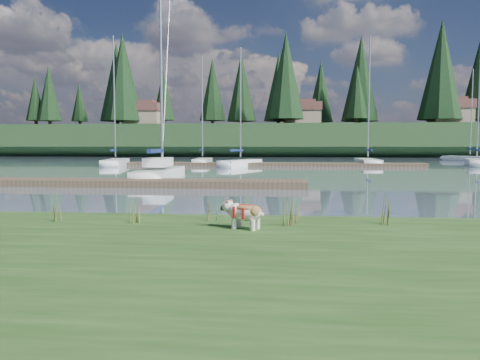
# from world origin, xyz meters

# --- Properties ---
(ground) EXTENTS (200.00, 200.00, 0.00)m
(ground) POSITION_xyz_m (0.00, 30.00, 0.00)
(ground) COLOR gray
(ground) RESTS_ON ground
(bank) EXTENTS (60.00, 9.00, 0.35)m
(bank) POSITION_xyz_m (0.00, -6.00, 0.17)
(bank) COLOR #2C4E1D
(bank) RESTS_ON ground
(ridge) EXTENTS (200.00, 20.00, 5.00)m
(ridge) POSITION_xyz_m (0.00, 73.00, 2.50)
(ridge) COLOR black
(ridge) RESTS_ON ground
(bulldog) EXTENTS (0.83, 0.55, 0.49)m
(bulldog) POSITION_xyz_m (2.34, -3.16, 0.66)
(bulldog) COLOR silver
(bulldog) RESTS_ON bank
(sailboat_main) EXTENTS (2.21, 8.33, 11.91)m
(sailboat_main) POSITION_xyz_m (-3.75, 13.93, 0.42)
(sailboat_main) COLOR white
(sailboat_main) RESTS_ON ground
(dock_near) EXTENTS (16.00, 2.00, 0.30)m
(dock_near) POSITION_xyz_m (-4.00, 9.00, 0.15)
(dock_near) COLOR #4C3D2C
(dock_near) RESTS_ON ground
(dock_far) EXTENTS (26.00, 2.20, 0.30)m
(dock_far) POSITION_xyz_m (2.00, 30.00, 0.15)
(dock_far) COLOR #4C3D2C
(dock_far) RESTS_ON ground
(sailboat_bg_0) EXTENTS (3.23, 8.24, 11.71)m
(sailboat_bg_0) POSITION_xyz_m (-12.47, 30.46, 0.32)
(sailboat_bg_0) COLOR white
(sailboat_bg_0) RESTS_ON ground
(sailboat_bg_1) EXTENTS (1.88, 7.01, 10.46)m
(sailboat_bg_1) POSITION_xyz_m (-4.92, 33.49, 0.33)
(sailboat_bg_1) COLOR white
(sailboat_bg_1) RESTS_ON ground
(sailboat_bg_2) EXTENTS (3.75, 6.81, 10.34)m
(sailboat_bg_2) POSITION_xyz_m (-0.62, 29.65, 0.33)
(sailboat_bg_2) COLOR white
(sailboat_bg_2) RESTS_ON ground
(sailboat_bg_3) EXTENTS (1.84, 8.17, 11.92)m
(sailboat_bg_3) POSITION_xyz_m (10.69, 33.64, 0.32)
(sailboat_bg_3) COLOR white
(sailboat_bg_3) RESTS_ON ground
(sailboat_bg_4) EXTENTS (3.75, 7.98, 11.61)m
(sailboat_bg_4) POSITION_xyz_m (20.52, 33.49, 0.33)
(sailboat_bg_4) COLOR white
(sailboat_bg_4) RESTS_ON ground
(sailboat_bg_5) EXTENTS (5.05, 7.20, 10.76)m
(sailboat_bg_5) POSITION_xyz_m (24.18, 46.10, 0.32)
(sailboat_bg_5) COLOR white
(sailboat_bg_5) RESTS_ON ground
(weed_0) EXTENTS (0.17, 0.14, 0.56)m
(weed_0) POSITION_xyz_m (0.17, -2.74, 0.58)
(weed_0) COLOR #475B23
(weed_0) RESTS_ON bank
(weed_1) EXTENTS (0.17, 0.14, 0.44)m
(weed_1) POSITION_xyz_m (1.64, -2.33, 0.54)
(weed_1) COLOR #475B23
(weed_1) RESTS_ON bank
(weed_2) EXTENTS (0.17, 0.14, 0.72)m
(weed_2) POSITION_xyz_m (3.12, -2.72, 0.65)
(weed_2) COLOR #475B23
(weed_2) RESTS_ON bank
(weed_3) EXTENTS (0.17, 0.14, 0.48)m
(weed_3) POSITION_xyz_m (-1.42, -2.73, 0.55)
(weed_3) COLOR #475B23
(weed_3) RESTS_ON bank
(weed_4) EXTENTS (0.17, 0.14, 0.46)m
(weed_4) POSITION_xyz_m (3.23, -2.43, 0.54)
(weed_4) COLOR #475B23
(weed_4) RESTS_ON bank
(weed_5) EXTENTS (0.17, 0.14, 0.69)m
(weed_5) POSITION_xyz_m (4.93, -2.45, 0.64)
(weed_5) COLOR #475B23
(weed_5) RESTS_ON bank
(mud_lip) EXTENTS (60.00, 0.50, 0.14)m
(mud_lip) POSITION_xyz_m (0.00, -1.60, 0.07)
(mud_lip) COLOR #33281C
(mud_lip) RESTS_ON ground
(conifer_1) EXTENTS (4.40, 4.40, 11.30)m
(conifer_1) POSITION_xyz_m (-40.00, 71.00, 11.28)
(conifer_1) COLOR #382619
(conifer_1) RESTS_ON ridge
(conifer_2) EXTENTS (6.60, 6.60, 16.05)m
(conifer_2) POSITION_xyz_m (-25.00, 68.00, 13.54)
(conifer_2) COLOR #382619
(conifer_2) RESTS_ON ridge
(conifer_3) EXTENTS (4.84, 4.84, 12.25)m
(conifer_3) POSITION_xyz_m (-10.00, 72.00, 11.74)
(conifer_3) COLOR #382619
(conifer_3) RESTS_ON ridge
(conifer_4) EXTENTS (6.16, 6.16, 15.10)m
(conifer_4) POSITION_xyz_m (3.00, 66.00, 13.09)
(conifer_4) COLOR #382619
(conifer_4) RESTS_ON ridge
(conifer_5) EXTENTS (3.96, 3.96, 10.35)m
(conifer_5) POSITION_xyz_m (15.00, 70.00, 10.83)
(conifer_5) COLOR #382619
(conifer_5) RESTS_ON ridge
(conifer_6) EXTENTS (7.04, 7.04, 17.00)m
(conifer_6) POSITION_xyz_m (28.00, 68.00, 13.99)
(conifer_6) COLOR #382619
(conifer_6) RESTS_ON ridge
(house_0) EXTENTS (6.30, 5.30, 4.65)m
(house_0) POSITION_xyz_m (-22.00, 70.00, 7.31)
(house_0) COLOR gray
(house_0) RESTS_ON ridge
(house_1) EXTENTS (6.30, 5.30, 4.65)m
(house_1) POSITION_xyz_m (6.00, 71.00, 7.31)
(house_1) COLOR gray
(house_1) RESTS_ON ridge
(house_2) EXTENTS (6.30, 5.30, 4.65)m
(house_2) POSITION_xyz_m (30.00, 69.00, 7.31)
(house_2) COLOR gray
(house_2) RESTS_ON ridge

